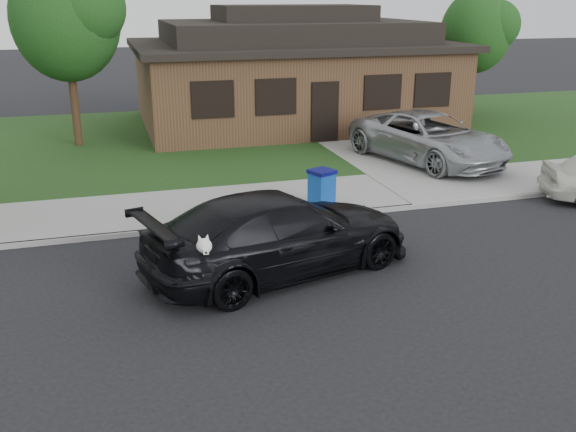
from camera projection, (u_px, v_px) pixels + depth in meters
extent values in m
plane|color=black|center=(316.00, 283.00, 12.16)|extent=(120.00, 120.00, 0.00)
cube|color=gray|center=(255.00, 202.00, 16.68)|extent=(60.00, 3.00, 0.12)
cube|color=gray|center=(270.00, 220.00, 15.31)|extent=(60.00, 0.12, 0.12)
cube|color=#193814|center=(205.00, 139.00, 23.93)|extent=(60.00, 13.00, 0.13)
cube|color=gray|center=(386.00, 146.00, 22.79)|extent=(4.50, 13.00, 0.14)
imported|color=black|center=(280.00, 234.00, 12.40)|extent=(5.86, 3.66, 1.58)
ellipsoid|color=white|center=(202.00, 247.00, 10.94)|extent=(0.34, 0.40, 0.30)
sphere|color=white|center=(204.00, 246.00, 10.70)|extent=(0.26, 0.26, 0.26)
cube|color=white|center=(205.00, 251.00, 10.60)|extent=(0.09, 0.12, 0.08)
sphere|color=black|center=(206.00, 253.00, 10.54)|extent=(0.04, 0.04, 0.04)
cone|color=white|center=(199.00, 238.00, 10.68)|extent=(0.11, 0.11, 0.14)
cone|color=white|center=(207.00, 237.00, 10.72)|extent=(0.11, 0.11, 0.14)
imported|color=#9FA2A6|center=(429.00, 138.00, 20.16)|extent=(3.96, 6.00, 1.53)
cube|color=#0E41A0|center=(322.00, 189.00, 16.10)|extent=(0.67, 0.67, 0.83)
cube|color=#06084F|center=(322.00, 172.00, 15.95)|extent=(0.73, 0.73, 0.09)
cylinder|color=black|center=(318.00, 206.00, 15.93)|extent=(0.09, 0.14, 0.13)
cylinder|color=black|center=(332.00, 205.00, 16.03)|extent=(0.09, 0.14, 0.13)
cube|color=#422B1C|center=(293.00, 86.00, 26.29)|extent=(12.00, 8.00, 3.00)
cube|color=black|center=(293.00, 45.00, 25.76)|extent=(12.60, 8.60, 0.25)
cube|color=black|center=(293.00, 31.00, 25.59)|extent=(10.00, 6.50, 0.80)
cube|color=black|center=(293.00, 13.00, 25.36)|extent=(6.00, 3.50, 0.60)
cube|color=black|center=(325.00, 112.00, 22.76)|extent=(1.00, 0.06, 2.10)
cube|color=black|center=(213.00, 100.00, 21.52)|extent=(1.30, 0.05, 1.10)
cube|color=black|center=(276.00, 97.00, 22.10)|extent=(1.30, 0.05, 1.10)
cube|color=black|center=(383.00, 92.00, 23.15)|extent=(1.30, 0.05, 1.10)
cube|color=black|center=(432.00, 90.00, 23.68)|extent=(1.30, 0.05, 1.10)
cylinder|color=#332114|center=(75.00, 110.00, 22.32)|extent=(0.28, 0.28, 2.48)
ellipsoid|color=#143811|center=(65.00, 19.00, 21.32)|extent=(3.60, 3.60, 4.14)
sphere|color=#26591E|center=(87.00, 8.00, 20.91)|extent=(2.52, 2.52, 2.52)
cylinder|color=#332114|center=(470.00, 91.00, 28.11)|extent=(0.28, 0.28, 2.03)
ellipsoid|color=#143811|center=(476.00, 32.00, 27.28)|extent=(3.00, 3.00, 3.45)
sphere|color=#26591E|center=(495.00, 25.00, 26.94)|extent=(2.10, 2.10, 2.10)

